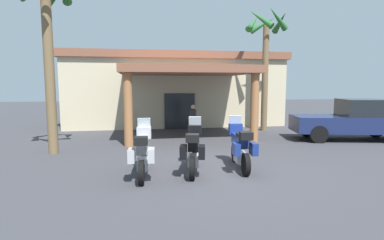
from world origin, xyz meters
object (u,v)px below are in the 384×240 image
object	(u,v)px
palm_tree_near_portico	(266,45)
palm_tree_roadside	(46,24)
motorcycle_silver	(143,153)
motorcycle_black	(194,149)
pedestrian	(193,119)
motel_building	(173,89)
pickup_truck_navy	(352,120)
motorcycle_blue	(240,147)

from	to	relation	value
palm_tree_near_portico	palm_tree_roadside	distance (m)	11.15
motorcycle_silver	palm_tree_near_portico	world-z (taller)	palm_tree_near_portico
motorcycle_black	pedestrian	xyz separation A→B (m)	(0.96, 6.01, 0.24)
motel_building	pickup_truck_navy	world-z (taller)	motel_building
motel_building	motorcycle_blue	xyz separation A→B (m)	(0.90, -12.21, -1.64)
motorcycle_silver	motel_building	bearing A→B (deg)	-6.28
motorcycle_silver	palm_tree_near_portico	distance (m)	11.19
pedestrian	palm_tree_near_portico	world-z (taller)	palm_tree_near_portico
motorcycle_blue	pickup_truck_navy	distance (m)	7.85
motorcycle_silver	pickup_truck_navy	world-z (taller)	pickup_truck_navy
motorcycle_black	motel_building	bearing A→B (deg)	9.36
motorcycle_blue	motorcycle_silver	bearing A→B (deg)	101.76
motel_building	palm_tree_near_portico	world-z (taller)	palm_tree_near_portico
motorcycle_black	pickup_truck_navy	distance (m)	9.26
motorcycle_blue	palm_tree_near_portico	world-z (taller)	palm_tree_near_portico
motel_building	pedestrian	xyz separation A→B (m)	(0.35, -6.35, -1.40)
palm_tree_roadside	palm_tree_near_portico	bearing A→B (deg)	22.56
motel_building	palm_tree_roadside	xyz separation A→B (m)	(-5.56, -9.00, 2.49)
motorcycle_black	motorcycle_blue	size ratio (longest dim) A/B	0.99
motorcycle_blue	pedestrian	xyz separation A→B (m)	(-0.55, 5.86, 0.24)
pickup_truck_navy	motorcycle_silver	bearing A→B (deg)	-144.35
motorcycle_black	palm_tree_near_portico	distance (m)	10.19
motorcycle_black	palm_tree_roadside	distance (m)	7.27
motorcycle_blue	palm_tree_roadside	world-z (taller)	palm_tree_roadside
motel_building	pedestrian	size ratio (longest dim) A/B	8.54
palm_tree_roadside	pickup_truck_navy	bearing A→B (deg)	3.21
motel_building	palm_tree_roadside	size ratio (longest dim) A/B	2.06
motorcycle_silver	palm_tree_near_portico	size ratio (longest dim) A/B	0.33
motorcycle_blue	motel_building	bearing A→B (deg)	9.55
motorcycle_blue	palm_tree_near_portico	size ratio (longest dim) A/B	0.33
motel_building	motorcycle_silver	size ratio (longest dim) A/B	6.30
motorcycle_black	pickup_truck_navy	xyz separation A→B (m)	(8.29, 4.11, 0.24)
pickup_truck_navy	pedestrian	bearing A→B (deg)	177.40
pedestrian	pickup_truck_navy	bearing A→B (deg)	-170.49
palm_tree_near_portico	palm_tree_roadside	world-z (taller)	palm_tree_roadside
motel_building	pickup_truck_navy	distance (m)	11.36
motorcycle_silver	palm_tree_near_portico	xyz separation A→B (m)	(6.87, 7.83, 4.10)
pedestrian	motorcycle_black	bearing A→B (deg)	105.00
motorcycle_blue	pickup_truck_navy	bearing A→B (deg)	-54.40
motel_building	palm_tree_near_portico	size ratio (longest dim) A/B	2.07
motorcycle_silver	pedestrian	size ratio (longest dim) A/B	1.36
motorcycle_silver	palm_tree_roadside	size ratio (longest dim) A/B	0.33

